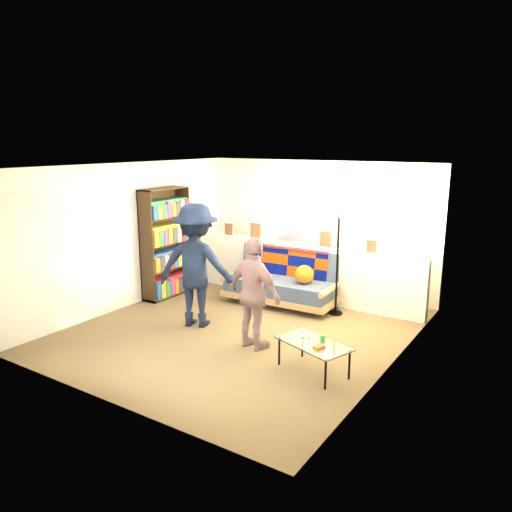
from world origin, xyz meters
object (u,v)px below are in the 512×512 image
Objects in this scene: bookshelf at (166,247)px; floor_lamp at (339,242)px; coffee_table at (314,345)px; person_left at (196,265)px; futon_sofa at (284,281)px; person_right at (254,294)px.

floor_lamp is (2.97, 0.78, 0.28)m from bookshelf.
bookshelf is 3.87m from coffee_table.
floor_lamp is at bearing -153.10° from person_left.
person_right is at bearing -71.81° from futon_sofa.
futon_sofa is at bearing 127.73° from coffee_table.
person_left is (-1.58, -1.61, -0.26)m from floor_lamp.
coffee_table is 1.11m from person_right.
person_left reaches higher than coffee_table.
person_left is at bearing -134.45° from floor_lamp.
bookshelf is 1.93× the size of coffee_table.
bookshelf is at bearing -10.58° from person_right.
futon_sofa is 2.00m from person_right.
coffee_table is 0.66× the size of person_right.
person_left reaches higher than person_right.
coffee_table is 2.34m from person_left.
floor_lamp is 0.90× the size of person_left.
floor_lamp reaches higher than person_right.
person_right reaches higher than coffee_table.
person_right is at bearing -23.02° from bookshelf.
floor_lamp is 2.27m from person_left.
futon_sofa is 1.79m from person_left.
bookshelf is 3.08m from floor_lamp.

